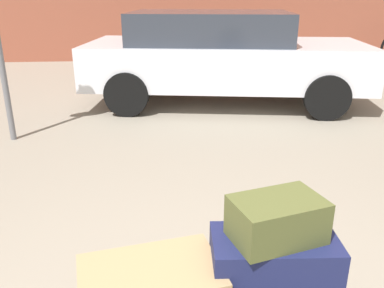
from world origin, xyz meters
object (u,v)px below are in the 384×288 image
at_px(duffel_bag_olive_topmost_pile, 277,219).
at_px(bollard_kerb_near, 286,60).
at_px(bollard_kerb_mid, 352,59).
at_px(duffel_bag_navy_stacked_top, 273,270).
at_px(parked_car, 222,55).

xyz_separation_m(duffel_bag_olive_topmost_pile, bollard_kerb_near, (2.34, 7.41, -0.51)).
height_order(duffel_bag_olive_topmost_pile, bollard_kerb_mid, duffel_bag_olive_topmost_pile).
relative_size(bollard_kerb_near, bollard_kerb_mid, 1.00).
height_order(duffel_bag_navy_stacked_top, bollard_kerb_near, duffel_bag_navy_stacked_top).
height_order(parked_car, bollard_kerb_mid, parked_car).
xyz_separation_m(duffel_bag_navy_stacked_top, parked_car, (0.51, 4.94, 0.25)).
bearing_deg(parked_car, duffel_bag_olive_topmost_pile, -95.88).
bearing_deg(duffel_bag_olive_topmost_pile, bollard_kerb_mid, 46.24).
relative_size(parked_car, bollard_kerb_near, 8.14).
bearing_deg(bollard_kerb_mid, bollard_kerb_near, 180.00).
relative_size(duffel_bag_olive_topmost_pile, bollard_kerb_mid, 0.71).
relative_size(duffel_bag_navy_stacked_top, bollard_kerb_mid, 1.02).
bearing_deg(bollard_kerb_mid, duffel_bag_olive_topmost_pile, -117.61).
bearing_deg(bollard_kerb_near, duffel_bag_olive_topmost_pile, -107.52).
relative_size(duffel_bag_navy_stacked_top, bollard_kerb_near, 1.02).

